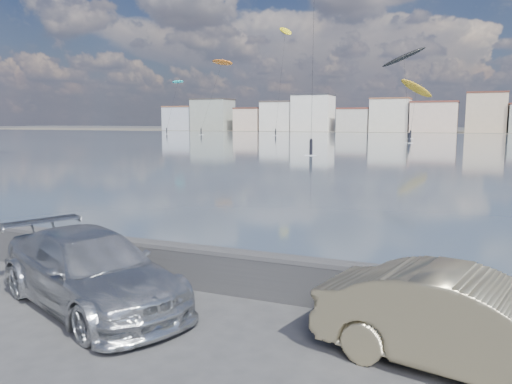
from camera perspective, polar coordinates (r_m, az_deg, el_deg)
ground at (r=10.08m, az=-14.77°, el=-15.18°), size 700.00×700.00×0.00m
bay_water at (r=99.01m, az=19.69°, el=5.33°), size 500.00×177.00×0.00m
far_shore_strip at (r=207.39m, az=21.51°, el=6.43°), size 500.00×60.00×0.00m
seawall at (r=12.00m, az=-6.91°, el=-8.22°), size 400.00×0.36×1.08m
far_buildings at (r=193.33m, az=21.88°, el=8.12°), size 240.79×13.26×14.60m
car_silver at (r=11.29m, az=-18.37°, el=-8.48°), size 5.95×4.21×1.60m
car_champagne at (r=8.75m, az=23.14°, el=-13.67°), size 5.04×2.64×1.58m
kitesurfer_3 at (r=107.41m, az=16.54°, el=14.46°), size 8.96×13.51×18.99m
kitesurfer_5 at (r=158.91m, az=-3.91°, el=14.51°), size 10.79×15.51×23.73m
kitesurfer_8 at (r=154.01m, az=3.37°, el=17.74°), size 7.15×18.51×32.59m
kitesurfer_12 at (r=170.33m, az=-8.93°, el=12.24°), size 5.22×16.07×17.82m
kitesurfer_14 at (r=133.53m, az=17.87°, el=11.16°), size 8.84×18.17×15.09m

